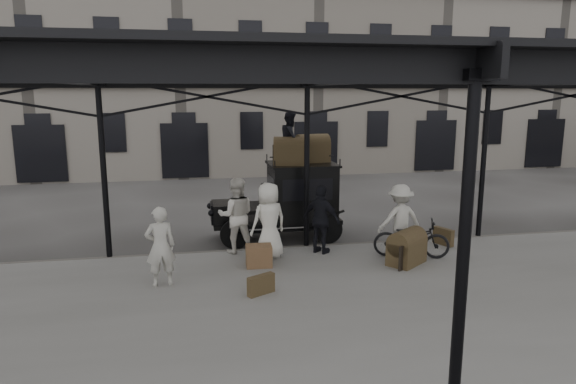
% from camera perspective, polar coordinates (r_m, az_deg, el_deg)
% --- Properties ---
extents(ground, '(120.00, 120.00, 0.00)m').
position_cam_1_polar(ground, '(11.93, 4.19, -9.42)').
color(ground, '#383533').
rests_on(ground, ground).
extents(platform, '(28.00, 8.00, 0.15)m').
position_cam_1_polar(platform, '(10.12, 7.18, -12.90)').
color(platform, slate).
rests_on(platform, ground).
extents(canopy, '(22.50, 9.00, 4.74)m').
position_cam_1_polar(canopy, '(9.52, 7.33, 13.54)').
color(canopy, black).
rests_on(canopy, ground).
extents(building_frontage, '(64.00, 8.00, 14.00)m').
position_cam_1_polar(building_frontage, '(29.06, -5.17, 16.69)').
color(building_frontage, slate).
rests_on(building_frontage, ground).
extents(taxi, '(3.65, 1.55, 2.18)m').
position_cam_1_polar(taxi, '(14.63, 0.34, -0.60)').
color(taxi, black).
rests_on(taxi, ground).
extents(porter_left, '(0.69, 0.52, 1.71)m').
position_cam_1_polar(porter_left, '(11.06, -14.00, -5.90)').
color(porter_left, beige).
rests_on(porter_left, platform).
extents(porter_midleft, '(0.98, 0.78, 1.92)m').
position_cam_1_polar(porter_midleft, '(12.99, -5.77, -2.60)').
color(porter_midleft, silver).
rests_on(porter_midleft, platform).
extents(porter_centre, '(1.07, 0.88, 1.87)m').
position_cam_1_polar(porter_centre, '(12.50, -2.14, -3.19)').
color(porter_centre, silver).
rests_on(porter_centre, platform).
extents(porter_official, '(1.02, 1.01, 1.74)m').
position_cam_1_polar(porter_official, '(12.89, 3.72, -3.09)').
color(porter_official, black).
rests_on(porter_official, platform).
extents(porter_right, '(1.20, 0.76, 1.77)m').
position_cam_1_polar(porter_right, '(13.13, 12.32, -2.99)').
color(porter_right, beige).
rests_on(porter_right, platform).
extents(bicycle, '(1.94, 1.21, 0.96)m').
position_cam_1_polar(bicycle, '(13.00, 13.55, -5.03)').
color(bicycle, black).
rests_on(bicycle, platform).
extents(porter_roof, '(0.72, 0.82, 1.45)m').
position_cam_1_polar(porter_roof, '(14.28, 0.30, 6.01)').
color(porter_roof, black).
rests_on(porter_roof, taxi).
extents(steamer_trunk_roof_near, '(0.98, 0.72, 0.65)m').
position_cam_1_polar(steamer_trunk_roof_near, '(14.17, 0.21, 4.34)').
color(steamer_trunk_roof_near, '#4F3F25').
rests_on(steamer_trunk_roof_near, taxi).
extents(steamer_trunk_roof_far, '(0.98, 0.69, 0.67)m').
position_cam_1_polar(steamer_trunk_roof_far, '(14.76, 2.75, 4.65)').
color(steamer_trunk_roof_far, '#4F3F25').
rests_on(steamer_trunk_roof_far, taxi).
extents(steamer_trunk_platform, '(1.11, 1.04, 0.70)m').
position_cam_1_polar(steamer_trunk_platform, '(12.54, 13.05, -6.23)').
color(steamer_trunk_platform, '#4F3F25').
rests_on(steamer_trunk_platform, platform).
extents(wicker_hamper, '(0.62, 0.48, 0.50)m').
position_cam_1_polar(wicker_hamper, '(12.10, -3.26, -7.09)').
color(wicker_hamper, brown).
rests_on(wicker_hamper, platform).
extents(suitcase_upright, '(0.37, 0.61, 0.45)m').
position_cam_1_polar(suitcase_upright, '(14.33, 16.87, -4.75)').
color(suitcase_upright, '#4F3F25').
rests_on(suitcase_upright, platform).
extents(suitcase_flat, '(0.60, 0.42, 0.40)m').
position_cam_1_polar(suitcase_flat, '(10.52, -3.01, -10.25)').
color(suitcase_flat, '#4F3F25').
rests_on(suitcase_flat, platform).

